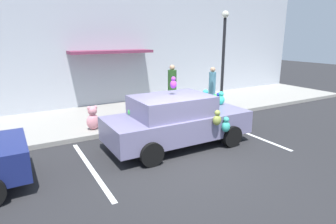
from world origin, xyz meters
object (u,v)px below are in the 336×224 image
(street_lamp_post, at_px, (224,51))
(pedestrian_walking_past, at_px, (212,86))
(pedestrian_near_shopfront, at_px, (172,87))
(plush_covered_car, at_px, (177,120))
(teddy_bear_on_sidewalk, at_px, (93,119))

(street_lamp_post, relative_size, pedestrian_walking_past, 2.41)
(street_lamp_post, relative_size, pedestrian_near_shopfront, 2.18)
(pedestrian_walking_past, bearing_deg, plush_covered_car, -139.12)
(plush_covered_car, relative_size, pedestrian_near_shopfront, 2.33)
(pedestrian_near_shopfront, height_order, pedestrian_walking_past, pedestrian_near_shopfront)
(teddy_bear_on_sidewalk, xyz_separation_m, street_lamp_post, (5.48, -0.06, 2.08))
(plush_covered_car, height_order, street_lamp_post, street_lamp_post)
(teddy_bear_on_sidewalk, height_order, street_lamp_post, street_lamp_post)
(plush_covered_car, relative_size, street_lamp_post, 1.07)
(pedestrian_near_shopfront, xyz_separation_m, pedestrian_walking_past, (2.02, -0.29, -0.07))
(plush_covered_car, bearing_deg, pedestrian_walking_past, 40.88)
(street_lamp_post, bearing_deg, teddy_bear_on_sidewalk, 179.36)
(street_lamp_post, distance_m, pedestrian_near_shopfront, 2.71)
(plush_covered_car, xyz_separation_m, pedestrian_near_shopfront, (2.13, 3.89, 0.20))
(plush_covered_car, height_order, pedestrian_near_shopfront, plush_covered_car)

